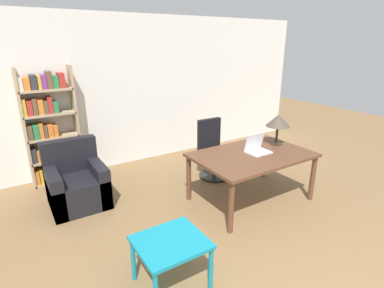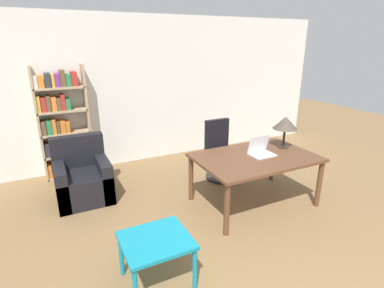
{
  "view_description": "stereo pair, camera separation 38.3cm",
  "coord_description": "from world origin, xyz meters",
  "px_view_note": "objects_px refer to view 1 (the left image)",
  "views": [
    {
      "loc": [
        -1.99,
        -0.74,
        2.23
      ],
      "look_at": [
        -0.03,
        2.34,
        0.97
      ],
      "focal_mm": 28.0,
      "sensor_mm": 36.0,
      "label": 1
    },
    {
      "loc": [
        -1.65,
        -0.93,
        2.23
      ],
      "look_at": [
        -0.03,
        2.34,
        0.97
      ],
      "focal_mm": 28.0,
      "sensor_mm": 36.0,
      "label": 2
    }
  ],
  "objects_px": {
    "laptop": "(257,148)",
    "side_table_blue": "(171,247)",
    "armchair": "(77,185)",
    "table_lamp": "(278,121)",
    "office_chair": "(213,152)",
    "bookshelf": "(48,129)",
    "desk": "(252,159)"
  },
  "relations": [
    {
      "from": "laptop",
      "to": "bookshelf",
      "type": "bearing_deg",
      "value": 138.19
    },
    {
      "from": "table_lamp",
      "to": "armchair",
      "type": "bearing_deg",
      "value": 158.03
    },
    {
      "from": "office_chair",
      "to": "table_lamp",
      "type": "bearing_deg",
      "value": -56.79
    },
    {
      "from": "table_lamp",
      "to": "side_table_blue",
      "type": "distance_m",
      "value": 2.64
    },
    {
      "from": "laptop",
      "to": "office_chair",
      "type": "relative_size",
      "value": 0.33
    },
    {
      "from": "laptop",
      "to": "armchair",
      "type": "xyz_separation_m",
      "value": [
        -2.27,
        1.22,
        -0.48
      ]
    },
    {
      "from": "laptop",
      "to": "office_chair",
      "type": "distance_m",
      "value": 1.03
    },
    {
      "from": "laptop",
      "to": "armchair",
      "type": "height_order",
      "value": "laptop"
    },
    {
      "from": "desk",
      "to": "bookshelf",
      "type": "xyz_separation_m",
      "value": [
        -2.34,
        2.2,
        0.26
      ]
    },
    {
      "from": "side_table_blue",
      "to": "desk",
      "type": "bearing_deg",
      "value": 25.13
    },
    {
      "from": "desk",
      "to": "laptop",
      "type": "bearing_deg",
      "value": 10.26
    },
    {
      "from": "table_lamp",
      "to": "armchair",
      "type": "relative_size",
      "value": 0.52
    },
    {
      "from": "armchair",
      "to": "table_lamp",
      "type": "bearing_deg",
      "value": -21.97
    },
    {
      "from": "laptop",
      "to": "side_table_blue",
      "type": "bearing_deg",
      "value": -155.6
    },
    {
      "from": "laptop",
      "to": "side_table_blue",
      "type": "distance_m",
      "value": 2.08
    },
    {
      "from": "office_chair",
      "to": "bookshelf",
      "type": "bearing_deg",
      "value": 152.87
    },
    {
      "from": "office_chair",
      "to": "side_table_blue",
      "type": "bearing_deg",
      "value": -134.82
    },
    {
      "from": "bookshelf",
      "to": "table_lamp",
      "type": "bearing_deg",
      "value": -35.33
    },
    {
      "from": "laptop",
      "to": "table_lamp",
      "type": "height_order",
      "value": "table_lamp"
    },
    {
      "from": "laptop",
      "to": "armchair",
      "type": "bearing_deg",
      "value": 151.85
    },
    {
      "from": "desk",
      "to": "armchair",
      "type": "xyz_separation_m",
      "value": [
        -2.17,
        1.23,
        -0.35
      ]
    },
    {
      "from": "side_table_blue",
      "to": "armchair",
      "type": "xyz_separation_m",
      "value": [
        -0.4,
        2.06,
        -0.13
      ]
    },
    {
      "from": "desk",
      "to": "side_table_blue",
      "type": "relative_size",
      "value": 2.6
    },
    {
      "from": "desk",
      "to": "bookshelf",
      "type": "bearing_deg",
      "value": 136.76
    },
    {
      "from": "side_table_blue",
      "to": "table_lamp",
      "type": "bearing_deg",
      "value": 21.76
    },
    {
      "from": "office_chair",
      "to": "bookshelf",
      "type": "height_order",
      "value": "bookshelf"
    },
    {
      "from": "table_lamp",
      "to": "office_chair",
      "type": "xyz_separation_m",
      "value": [
        -0.57,
        0.87,
        -0.67
      ]
    },
    {
      "from": "desk",
      "to": "armchair",
      "type": "bearing_deg",
      "value": 150.41
    },
    {
      "from": "office_chair",
      "to": "side_table_blue",
      "type": "xyz_separation_m",
      "value": [
        -1.8,
        -1.81,
        -0.0
      ]
    },
    {
      "from": "side_table_blue",
      "to": "office_chair",
      "type": "bearing_deg",
      "value": 45.18
    },
    {
      "from": "table_lamp",
      "to": "bookshelf",
      "type": "relative_size",
      "value": 0.25
    },
    {
      "from": "side_table_blue",
      "to": "armchair",
      "type": "distance_m",
      "value": 2.11
    }
  ]
}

